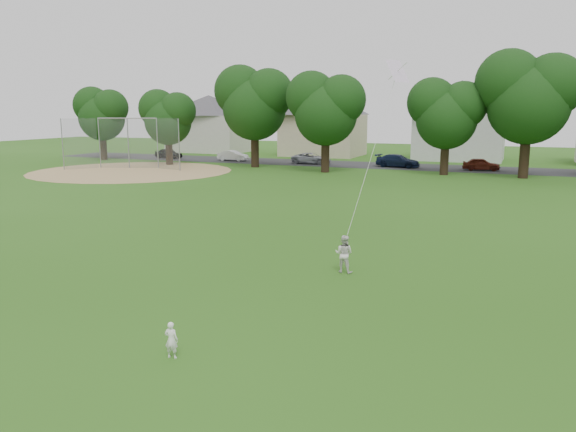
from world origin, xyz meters
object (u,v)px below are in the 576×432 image
at_px(toddler, 171,340).
at_px(kite, 371,157).
at_px(baseball_backstop, 126,144).
at_px(older_boy, 344,254).

height_order(toddler, kite, kite).
bearing_deg(kite, baseball_backstop, 140.93).
bearing_deg(baseball_backstop, older_boy, -41.02).
bearing_deg(kite, toddler, -102.74).
xyz_separation_m(toddler, kite, (2.09, 9.24, 3.45)).
bearing_deg(older_boy, kite, -110.88).
distance_m(toddler, older_boy, 8.13).
distance_m(older_boy, baseball_backstop, 38.79).
height_order(toddler, baseball_backstop, baseball_backstop).
relative_size(toddler, kite, 0.13).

